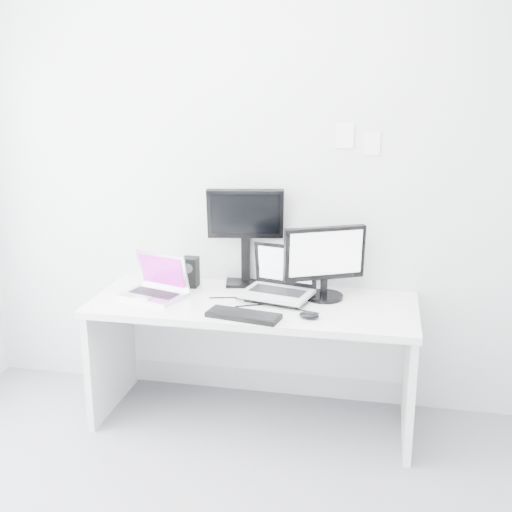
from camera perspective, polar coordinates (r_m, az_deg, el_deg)
name	(u,v)px	position (r m, az deg, el deg)	size (l,w,h in m)	color
back_wall	(265,181)	(3.76, 0.83, 6.66)	(3.60, 3.60, 0.00)	silver
desk	(253,362)	(3.72, -0.24, -9.38)	(1.80, 0.70, 0.73)	white
macbook	(152,276)	(3.65, -9.24, -1.75)	(0.34, 0.26, 0.26)	silver
speaker	(191,272)	(3.83, -5.83, -1.42)	(0.09, 0.09, 0.18)	black
dell_laptop	(277,274)	(3.55, 1.86, -1.62)	(0.37, 0.29, 0.31)	silver
rear_monitor	(245,236)	(3.79, -0.94, 1.83)	(0.45, 0.16, 0.61)	black
samsung_monitor	(325,262)	(3.59, 6.15, -0.51)	(0.47, 0.21, 0.43)	black
keyboard	(244,315)	(3.34, -1.11, -5.29)	(0.38, 0.14, 0.03)	black
mouse	(309,315)	(3.34, 4.73, -5.27)	(0.11, 0.07, 0.04)	black
wall_note_0	(345,136)	(3.66, 7.88, 10.54)	(0.10, 0.00, 0.14)	white
wall_note_1	(372,143)	(3.66, 10.23, 9.81)	(0.09, 0.00, 0.13)	white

